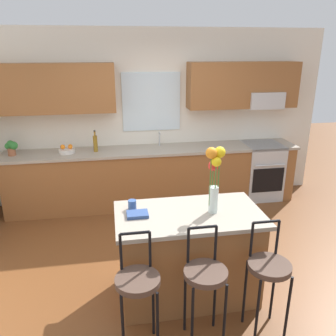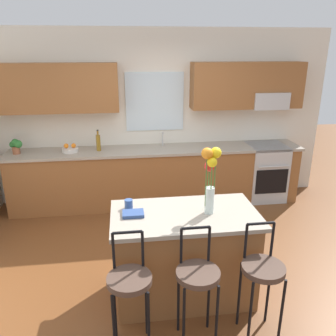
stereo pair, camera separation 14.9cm
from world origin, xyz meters
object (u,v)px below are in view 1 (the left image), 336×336
Objects in this scene: bar_stool_near at (138,285)px; kitchen_island at (188,254)px; mug_ceramic at (132,205)px; oven_range at (260,171)px; bar_stool_middle at (205,278)px; flower_vase at (215,173)px; bar_stool_far at (269,271)px; bottle_olive_oil at (95,143)px; fruit_bowl_oranges at (67,150)px; cookbook at (137,214)px; potted_plant_small at (11,147)px.

kitchen_island is at bearing 47.65° from bar_stool_near.
oven_range is at bearing 41.68° from mug_ceramic.
bar_stool_near is 0.85m from mug_ceramic.
flower_vase reaches higher than bar_stool_middle.
bottle_olive_oil is (-1.48, 2.83, 0.42)m from bar_stool_far.
bar_stool_far is 4.34× the size of fruit_bowl_oranges.
bar_stool_middle is 11.58× the size of mug_ceramic.
bar_stool_far is 3.43m from fruit_bowl_oranges.
bar_stool_middle is at bearing -71.84° from bottle_olive_oil.
flower_vase is at bearing -54.91° from fruit_bowl_oranges.
fruit_bowl_oranges reaches higher than bar_stool_middle.
bar_stool_middle and bar_stool_far have the same top height.
bar_stool_middle is at bearing -90.00° from kitchen_island.
bar_stool_near is at bearing -129.26° from oven_range.
flower_vase is 0.81m from cookbook.
kitchen_island is at bearing 132.35° from bar_stool_far.
bar_stool_far is 3.21× the size of bottle_olive_oil.
bar_stool_far is at bearing 0.00° from bar_stool_near.
bottle_olive_oil is at bearing 112.63° from kitchen_island.
mug_ceramic is 0.40× the size of potted_plant_small.
fruit_bowl_oranges is at bearing 125.09° from flower_vase.
potted_plant_small is (-1.63, 2.20, 0.11)m from cookbook.
bar_stool_far is at bearing -62.43° from bottle_olive_oil.
bottle_olive_oil reaches higher than oven_range.
flower_vase is at bearing -43.74° from potted_plant_small.
bottle_olive_oil is 1.45× the size of potted_plant_small.
kitchen_island is 2.16× the size of flower_vase.
oven_range is 3.31m from bar_stool_middle.
fruit_bowl_oranges is 1.07× the size of potted_plant_small.
bar_stool_near reaches higher than mug_ceramic.
mug_ceramic is 0.45× the size of cookbook.
kitchen_island is 0.83m from bar_stool_near.
cookbook is 2.74m from potted_plant_small.
flower_vase is (0.23, -0.02, 0.86)m from kitchen_island.
kitchen_island is 6.24× the size of potted_plant_small.
kitchen_island is 0.75m from mug_ceramic.
mug_ceramic is (-0.53, 0.18, 0.50)m from kitchen_island.
mug_ceramic reaches higher than kitchen_island.
flower_vase is 7.20× the size of mug_ceramic.
oven_range is 0.88× the size of bar_stool_near.
oven_range is 3.83× the size of fruit_bowl_oranges.
bar_stool_near is (-2.30, -2.81, 0.18)m from oven_range.
cookbook is at bearing 148.80° from bar_stool_far.
bar_stool_near is at bearing -132.35° from kitchen_island.
fruit_bowl_oranges is at bearing 123.89° from bar_stool_far.
oven_range is at bearing -0.46° from fruit_bowl_oranges.
bottle_olive_oil is at bearing 108.16° from bar_stool_middle.
bar_stool_near is 2.96m from fruit_bowl_oranges.
flower_vase is at bearing 37.05° from bar_stool_near.
cookbook is at bearing -53.47° from potted_plant_small.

